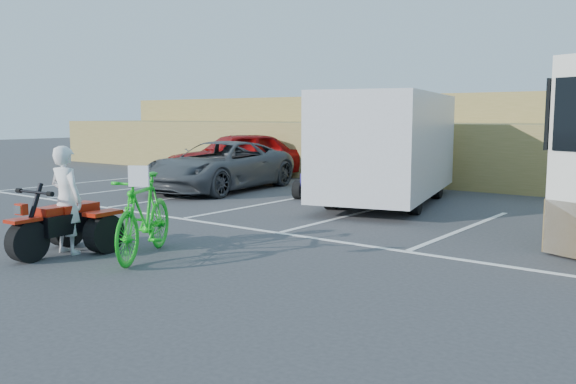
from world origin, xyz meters
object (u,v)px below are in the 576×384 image
Objects in this scene: quad_atv_blue at (321,198)px; rider at (66,200)px; red_trike_atv at (61,255)px; cargo_trailer at (389,145)px; red_car at (237,155)px; green_dirt_bike at (144,216)px; grey_pickup at (220,166)px; quad_atv_green at (340,195)px.

rider is at bearing -97.94° from quad_atv_blue.
red_trike_atv is 8.71m from cargo_trailer.
red_car is 5.77m from quad_atv_blue.
quad_atv_blue is at bearing 169.43° from cargo_trailer.
rider is (-0.01, 0.15, 0.88)m from red_trike_atv.
rider is 8.25m from quad_atv_blue.
grey_pickup is (-5.21, 7.21, 0.07)m from green_dirt_bike.
rider is 0.33× the size of grey_pickup.
red_trike_atv is 0.97× the size of rider.
grey_pickup is 0.83× the size of cargo_trailer.
red_car is 3.00× the size of quad_atv_green.
green_dirt_bike is at bearing -99.60° from quad_atv_green.
quad_atv_blue is at bearing 74.07° from green_dirt_bike.
quad_atv_green is at bearing 68.97° from quad_atv_blue.
grey_pickup is 3.27m from red_car.
red_car is 0.78× the size of cargo_trailer.
quad_atv_green is at bearing 7.14° from red_car.
rider is 0.28× the size of cargo_trailer.
quad_atv_green is at bearing -92.21° from rider.
grey_pickup is at bearing -67.81° from rider.
grey_pickup is (-3.97, 7.92, 0.74)m from red_trike_atv.
green_dirt_bike is 8.90m from grey_pickup.
green_dirt_bike is (1.26, 0.56, -0.21)m from rider.
quad_atv_green is (5.34, -1.57, -0.85)m from red_car.
green_dirt_bike is 1.51× the size of quad_atv_blue.
cargo_trailer is (1.46, 8.31, 0.63)m from rider.
quad_atv_blue is at bearing -91.10° from rider.
red_car is at bearing 142.84° from quad_atv_green.
rider reaches higher than quad_atv_blue.
red_trike_atv is 8.89m from grey_pickup.
cargo_trailer is at bearing -7.95° from quad_atv_blue.
rider reaches higher than green_dirt_bike.
cargo_trailer is at bearing 75.52° from red_trike_atv.
red_trike_atv is at bearing -179.55° from green_dirt_bike.
grey_pickup is (-3.96, 7.77, -0.14)m from rider.
rider is 1.20× the size of quad_atv_blue.
cargo_trailer reaches higher than rider.
quad_atv_green is at bearing 87.82° from red_trike_atv.
red_car is (-5.74, 10.51, -0.04)m from rider.
green_dirt_bike is (1.25, 0.71, 0.67)m from red_trike_atv.
red_trike_atv is 0.90m from rider.
green_dirt_bike is 1.34× the size of quad_atv_green.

